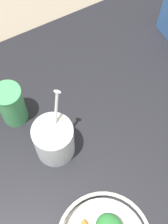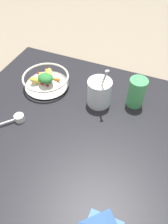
# 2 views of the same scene
# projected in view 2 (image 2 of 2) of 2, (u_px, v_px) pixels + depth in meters

# --- Properties ---
(ground_plane) EXTENTS (6.00, 6.00, 0.00)m
(ground_plane) POSITION_uv_depth(u_px,v_px,m) (67.00, 139.00, 0.93)
(ground_plane) COLOR gray
(countertop) EXTENTS (1.02, 1.02, 0.04)m
(countertop) POSITION_uv_depth(u_px,v_px,m) (66.00, 136.00, 0.92)
(countertop) COLOR black
(countertop) RESTS_ON ground_plane
(fruit_bowl) EXTENTS (0.23, 0.23, 0.09)m
(fruit_bowl) POSITION_uv_depth(u_px,v_px,m) (46.00, 80.00, 1.08)
(fruit_bowl) COLOR silver
(fruit_bowl) RESTS_ON countertop
(yogurt_tub) EXTENTS (0.11, 0.11, 0.23)m
(yogurt_tub) POSITION_uv_depth(u_px,v_px,m) (99.00, 91.00, 0.98)
(yogurt_tub) COLOR silver
(yogurt_tub) RESTS_ON countertop
(drinking_cup) EXTENTS (0.08, 0.08, 0.14)m
(drinking_cup) POSITION_uv_depth(u_px,v_px,m) (137.00, 92.00, 0.97)
(drinking_cup) COLOR #4CB266
(drinking_cup) RESTS_ON countertop
(measuring_scoop) EXTENTS (0.08, 0.09, 0.03)m
(measuring_scoop) POSITION_uv_depth(u_px,v_px,m) (19.00, 118.00, 0.94)
(measuring_scoop) COLOR white
(measuring_scoop) RESTS_ON countertop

